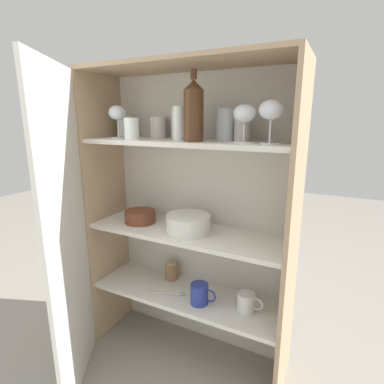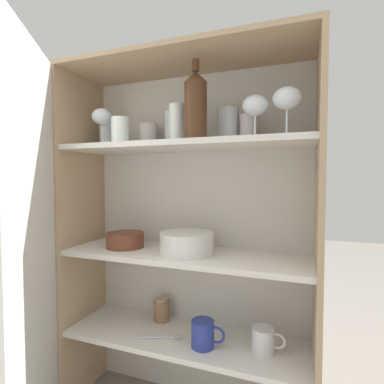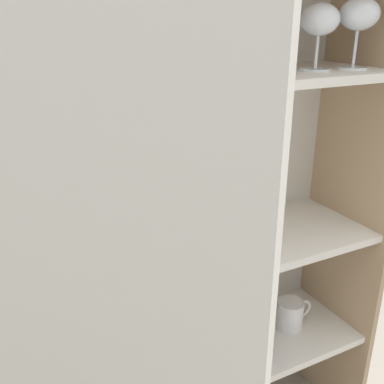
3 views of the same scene
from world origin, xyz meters
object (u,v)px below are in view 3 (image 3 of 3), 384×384
(mixing_bowl_large, at_px, (94,265))
(storage_jar, at_px, (139,341))
(wine_bottle, at_px, (250,14))
(plate_stack_white, at_px, (209,237))
(coffee_mug_primary, at_px, (291,314))

(mixing_bowl_large, xyz_separation_m, storage_jar, (0.12, 0.09, -0.31))
(wine_bottle, xyz_separation_m, storage_jar, (-0.21, 0.15, -0.81))
(plate_stack_white, distance_m, mixing_bowl_large, 0.28)
(mixing_bowl_large, bearing_deg, coffee_mug_primary, 0.06)
(wine_bottle, xyz_separation_m, coffee_mug_primary, (0.23, 0.06, -0.82))
(plate_stack_white, height_order, coffee_mug_primary, plate_stack_white)
(coffee_mug_primary, height_order, storage_jar, storage_jar)
(coffee_mug_primary, bearing_deg, wine_bottle, -164.60)
(wine_bottle, distance_m, mixing_bowl_large, 0.60)
(mixing_bowl_large, bearing_deg, storage_jar, 35.22)
(mixing_bowl_large, relative_size, coffee_mug_primary, 1.32)
(storage_jar, bearing_deg, plate_stack_white, -32.04)
(wine_bottle, relative_size, plate_stack_white, 1.35)
(plate_stack_white, distance_m, coffee_mug_primary, 0.43)
(coffee_mug_primary, xyz_separation_m, storage_jar, (-0.44, 0.09, 0.00))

